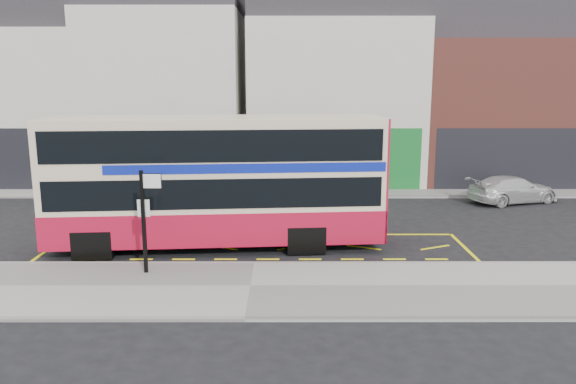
{
  "coord_description": "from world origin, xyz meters",
  "views": [
    {
      "loc": [
        1.0,
        -16.59,
        5.64
      ],
      "look_at": [
        1.02,
        2.0,
        1.84
      ],
      "focal_mm": 35.0,
      "sensor_mm": 36.0,
      "label": 1
    }
  ],
  "objects_px": {
    "car_silver": "(124,185)",
    "street_tree_right": "(346,121)",
    "car_white": "(513,189)",
    "street_tree_left": "(3,110)",
    "bus_stop_post": "(145,212)",
    "car_grey": "(184,184)",
    "double_decker_bus": "(218,180)"
  },
  "relations": [
    {
      "from": "bus_stop_post",
      "to": "car_white",
      "type": "distance_m",
      "value": 17.43
    },
    {
      "from": "car_silver",
      "to": "car_grey",
      "type": "distance_m",
      "value": 2.88
    },
    {
      "from": "street_tree_left",
      "to": "double_decker_bus",
      "type": "bearing_deg",
      "value": -41.04
    },
    {
      "from": "street_tree_right",
      "to": "street_tree_left",
      "type": "bearing_deg",
      "value": 179.22
    },
    {
      "from": "bus_stop_post",
      "to": "car_grey",
      "type": "height_order",
      "value": "bus_stop_post"
    },
    {
      "from": "car_white",
      "to": "street_tree_left",
      "type": "distance_m",
      "value": 25.4
    },
    {
      "from": "double_decker_bus",
      "to": "car_white",
      "type": "xyz_separation_m",
      "value": [
        12.65,
        6.87,
        -1.69
      ]
    },
    {
      "from": "double_decker_bus",
      "to": "car_silver",
      "type": "relative_size",
      "value": 2.73
    },
    {
      "from": "bus_stop_post",
      "to": "car_white",
      "type": "bearing_deg",
      "value": 35.39
    },
    {
      "from": "car_white",
      "to": "street_tree_left",
      "type": "bearing_deg",
      "value": 62.71
    },
    {
      "from": "street_tree_left",
      "to": "car_silver",
      "type": "bearing_deg",
      "value": -23.99
    },
    {
      "from": "double_decker_bus",
      "to": "street_tree_left",
      "type": "bearing_deg",
      "value": 134.41
    },
    {
      "from": "double_decker_bus",
      "to": "car_grey",
      "type": "height_order",
      "value": "double_decker_bus"
    },
    {
      "from": "bus_stop_post",
      "to": "street_tree_right",
      "type": "bearing_deg",
      "value": 63.32
    },
    {
      "from": "car_white",
      "to": "street_tree_right",
      "type": "bearing_deg",
      "value": 45.58
    },
    {
      "from": "bus_stop_post",
      "to": "car_silver",
      "type": "xyz_separation_m",
      "value": [
        -3.71,
        10.56,
        -1.24
      ]
    },
    {
      "from": "double_decker_bus",
      "to": "car_white",
      "type": "relative_size",
      "value": 2.64
    },
    {
      "from": "car_silver",
      "to": "car_white",
      "type": "distance_m",
      "value": 18.07
    },
    {
      "from": "double_decker_bus",
      "to": "street_tree_left",
      "type": "height_order",
      "value": "street_tree_left"
    },
    {
      "from": "bus_stop_post",
      "to": "street_tree_right",
      "type": "distance_m",
      "value": 15.16
    },
    {
      "from": "car_grey",
      "to": "street_tree_left",
      "type": "bearing_deg",
      "value": 74.43
    },
    {
      "from": "car_silver",
      "to": "bus_stop_post",
      "type": "bearing_deg",
      "value": -155.32
    },
    {
      "from": "car_grey",
      "to": "street_tree_left",
      "type": "distance_m",
      "value": 10.73
    },
    {
      "from": "bus_stop_post",
      "to": "car_grey",
      "type": "xyz_separation_m",
      "value": [
        -0.83,
        10.44,
        -1.18
      ]
    },
    {
      "from": "bus_stop_post",
      "to": "street_tree_left",
      "type": "height_order",
      "value": "street_tree_left"
    },
    {
      "from": "car_silver",
      "to": "street_tree_right",
      "type": "distance_m",
      "value": 11.42
    },
    {
      "from": "street_tree_right",
      "to": "car_silver",
      "type": "bearing_deg",
      "value": -165.34
    },
    {
      "from": "bus_stop_post",
      "to": "car_silver",
      "type": "height_order",
      "value": "bus_stop_post"
    },
    {
      "from": "car_grey",
      "to": "street_tree_right",
      "type": "relative_size",
      "value": 0.89
    },
    {
      "from": "car_silver",
      "to": "car_white",
      "type": "bearing_deg",
      "value": -87.03
    },
    {
      "from": "car_white",
      "to": "street_tree_right",
      "type": "relative_size",
      "value": 0.83
    },
    {
      "from": "car_white",
      "to": "street_tree_left",
      "type": "relative_size",
      "value": 0.72
    }
  ]
}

